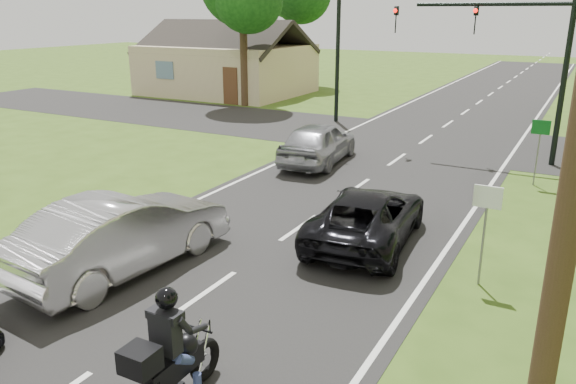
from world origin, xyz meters
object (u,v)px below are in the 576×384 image
at_px(motorcycle_rider, 167,365).
at_px(traffic_signal, 511,47).
at_px(silver_sedan, 123,233).
at_px(dark_suv, 367,216).
at_px(sign_green, 540,137).
at_px(sign_white, 486,211).
at_px(silver_suv, 318,142).

relative_size(motorcycle_rider, traffic_signal, 0.35).
distance_m(silver_sedan, traffic_signal, 15.37).
height_order(dark_suv, traffic_signal, traffic_signal).
bearing_deg(sign_green, motorcycle_rider, -103.00).
height_order(dark_suv, silver_sedan, silver_sedan).
bearing_deg(silver_sedan, sign_green, -118.12).
xyz_separation_m(motorcycle_rider, sign_white, (3.04, 6.05, 0.84)).
bearing_deg(dark_suv, sign_green, -119.57).
bearing_deg(dark_suv, motorcycle_rider, 82.42).
bearing_deg(silver_suv, sign_green, -179.18).
xyz_separation_m(silver_suv, traffic_signal, (5.74, 3.89, 3.35)).
relative_size(silver_sedan, sign_green, 2.38).
bearing_deg(silver_sedan, sign_white, -152.04).
bearing_deg(sign_white, motorcycle_rider, -116.70).
height_order(sign_white, sign_green, same).
xyz_separation_m(dark_suv, silver_suv, (-4.26, 6.11, 0.13)).
relative_size(silver_sedan, sign_white, 2.38).
relative_size(traffic_signal, sign_green, 3.00).
xyz_separation_m(traffic_signal, sign_white, (1.36, -11.02, -2.54)).
bearing_deg(sign_green, silver_sedan, -122.91).
bearing_deg(sign_green, traffic_signal, 117.38).
height_order(motorcycle_rider, silver_sedan, motorcycle_rider).
xyz_separation_m(silver_suv, sign_white, (7.11, -7.13, 0.81)).
distance_m(motorcycle_rider, silver_suv, 13.79).
height_order(silver_sedan, traffic_signal, traffic_signal).
height_order(silver_sedan, sign_green, sign_green).
relative_size(dark_suv, silver_suv, 1.03).
distance_m(dark_suv, silver_suv, 7.45).
relative_size(dark_suv, traffic_signal, 0.73).
bearing_deg(motorcycle_rider, dark_suv, 88.11).
xyz_separation_m(motorcycle_rider, silver_suv, (-4.06, 13.18, 0.03)).
bearing_deg(dark_suv, silver_sedan, 38.51).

